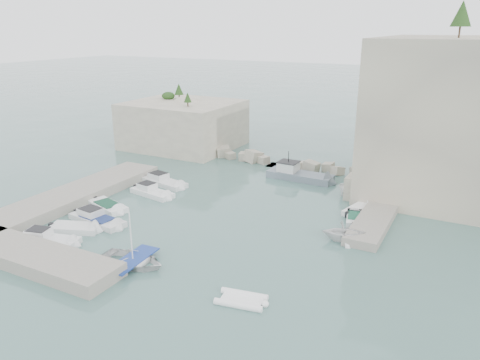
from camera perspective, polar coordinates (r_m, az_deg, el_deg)
The scene contains 22 objects.
ground at distance 44.44m, azimuth -3.63°, elevation -5.83°, with size 400.00×400.00×0.00m, color slate.
cliff_terrace at distance 55.78m, azimuth 17.85°, elevation -0.24°, with size 8.00×10.00×2.50m, color beige.
outcrop_west at distance 73.92m, azimuth -6.91°, elevation 6.74°, with size 16.00×14.00×7.00m, color beige.
quay_west at distance 53.87m, azimuth -19.87°, elevation -1.90°, with size 5.00×24.00×1.10m, color #9E9689.
quay_south at distance 42.14m, azimuth -24.76°, elevation -8.19°, with size 18.00×4.00×1.10m, color #9E9689.
ledge_east at distance 48.55m, azimuth 16.56°, elevation -3.94°, with size 3.00×16.00×0.80m, color #9E9689.
breakwater at distance 63.21m, azimuth 5.97°, elevation 2.18°, with size 28.00×3.00×1.40m, color beige.
motorboat_a at distance 56.90m, azimuth -9.24°, elevation -0.54°, with size 6.88×2.05×1.40m, color silver, non-canonical shape.
motorboat_b at distance 53.56m, azimuth -10.63°, elevation -1.83°, with size 5.91×1.93×1.40m, color white, non-canonical shape.
motorboat_c at distance 50.78m, azimuth -15.82°, elevation -3.36°, with size 5.55×2.02×0.70m, color white, non-canonical shape.
motorboat_d at distance 47.50m, azimuth -16.96°, elevation -5.00°, with size 6.88×2.05×1.40m, color silver, non-canonical shape.
motorboat_e at distance 46.36m, azimuth -19.40°, elevation -5.84°, with size 5.01×2.05×0.70m, color silver, non-canonical shape.
motorboat_f at distance 44.65m, azimuth -22.33°, elevation -7.15°, with size 6.18×1.84×1.40m, color silver, non-canonical shape.
rowboat at distance 38.84m, azimuth -12.89°, elevation -10.05°, with size 3.88×5.44×1.13m, color silver.
inflatable_dinghy at distance 33.37m, azimuth 0.16°, elevation -14.63°, with size 3.74×1.81×0.44m, color white, non-canonical shape.
tender_east_a at distance 42.85m, azimuth 12.47°, elevation -7.21°, with size 3.22×3.74×1.97m, color white.
tender_east_b at distance 47.17m, azimuth 13.73°, elevation -4.88°, with size 4.22×1.44×0.70m, color white, non-canonical shape.
tender_east_c at distance 49.52m, azimuth 14.16°, elevation -3.78°, with size 4.55×1.47×0.70m, color white, non-canonical shape.
tender_east_d at distance 52.97m, azimuth 14.13°, elevation -2.31°, with size 1.69×4.48×1.73m, color white.
work_boat at distance 58.50m, azimuth 7.32°, elevation 0.08°, with size 8.96×2.65×2.20m, color slate, non-canonical shape.
rowboat_mast at distance 37.66m, azimuth -13.17°, elevation -6.48°, with size 0.10×0.10×4.20m, color white.
vegetation at distance 59.01m, azimuth 25.48°, elevation 16.41°, with size 53.48×13.88×13.40m.
Camera 1 is at (21.34, -34.50, 18.14)m, focal length 35.00 mm.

